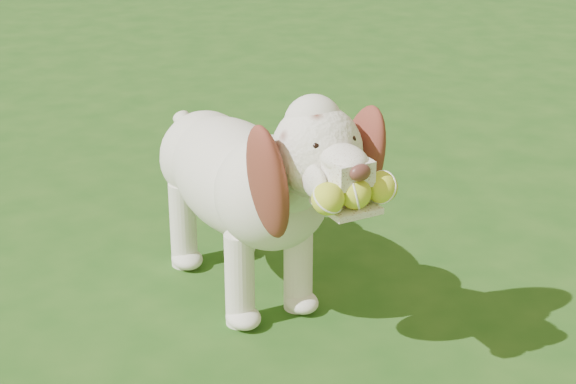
{
  "coord_description": "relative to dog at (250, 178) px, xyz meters",
  "views": [
    {
      "loc": [
        0.26,
        -3.2,
        1.45
      ],
      "look_at": [
        0.49,
        -0.83,
        0.44
      ],
      "focal_mm": 60.0,
      "sensor_mm": 36.0,
      "label": 1
    }
  ],
  "objects": [
    {
      "name": "ground",
      "position": [
        -0.4,
        0.62,
        -0.4
      ],
      "size": [
        80.0,
        80.0,
        0.0
      ],
      "primitive_type": "plane",
      "color": "#1F4B15",
      "rests_on": "ground"
    },
    {
      "name": "dog",
      "position": [
        0.0,
        0.0,
        0.0
      ],
      "size": [
        0.68,
        1.11,
        0.75
      ],
      "rotation": [
        0.0,
        0.0,
        0.4
      ],
      "color": "white",
      "rests_on": "ground"
    }
  ]
}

